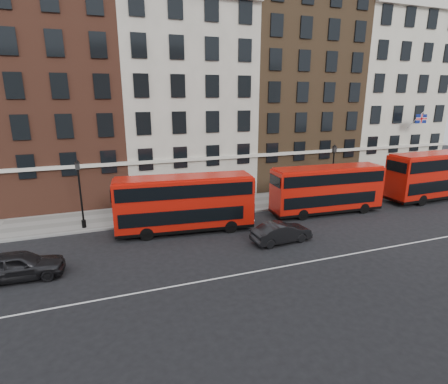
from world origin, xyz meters
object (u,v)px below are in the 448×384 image
object	(u,v)px
bus_d	(437,174)
car_front	(281,232)
car_rear	(19,265)
traffic_light	(423,169)
bus_b	(184,202)
bus_c	(327,189)

from	to	relation	value
bus_d	car_front	xyz separation A→B (m)	(-19.64, -4.27, -1.81)
bus_d	car_rear	world-z (taller)	bus_d
car_front	traffic_light	bearing A→B (deg)	-76.00
car_front	bus_d	bearing A→B (deg)	-81.91
bus_b	car_rear	size ratio (longest dim) A/B	2.18
bus_b	car_front	world-z (taller)	bus_b
traffic_light	bus_d	bearing A→B (deg)	-112.54
car_front	traffic_light	size ratio (longest dim) A/B	1.33
bus_b	bus_c	bearing A→B (deg)	6.18
car_front	traffic_light	distance (m)	21.85
car_rear	traffic_light	xyz separation A→B (m)	(37.11, 6.32, 1.63)
bus_b	car_rear	xyz separation A→B (m)	(-10.49, -3.80, -1.49)
bus_d	bus_b	bearing A→B (deg)	178.37
bus_d	car_rear	size ratio (longest dim) A/B	2.35
bus_d	car_rear	bearing A→B (deg)	-175.62
traffic_light	bus_c	bearing A→B (deg)	-169.77
bus_c	bus_d	size ratio (longest dim) A/B	0.89
bus_c	bus_d	xyz separation A→B (m)	(12.93, -0.00, 0.29)
bus_c	bus_d	world-z (taller)	bus_d
bus_d	car_front	bearing A→B (deg)	-169.36
bus_d	traffic_light	bearing A→B (deg)	65.84
bus_c	bus_b	bearing A→B (deg)	-176.59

